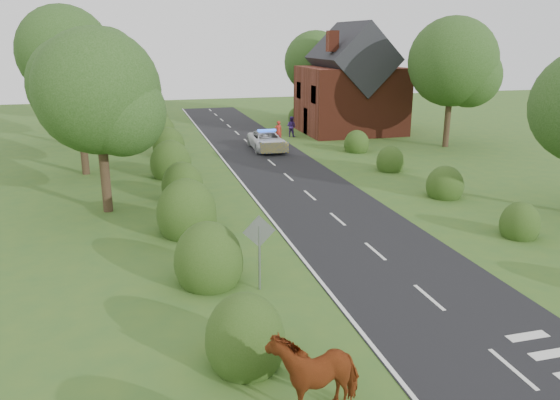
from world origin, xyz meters
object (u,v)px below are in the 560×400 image
object	(u,v)px
road_sign	(259,242)
pedestrian_red	(278,131)
police_van	(267,141)
cow	(314,376)
pedestrian_purple	(291,127)

from	to	relation	value
road_sign	pedestrian_red	size ratio (longest dim) A/B	1.55
road_sign	police_van	world-z (taller)	road_sign
cow	pedestrian_red	bearing A→B (deg)	156.75
road_sign	pedestrian_red	distance (m)	26.34
cow	police_van	size ratio (longest dim) A/B	0.45
police_van	pedestrian_purple	bearing A→B (deg)	57.37
road_sign	pedestrian_red	xyz separation A→B (m)	(7.41, 25.27, -0.84)
road_sign	pedestrian_purple	world-z (taller)	road_sign
police_van	pedestrian_red	distance (m)	3.38
cow	police_van	distance (m)	28.99
cow	pedestrian_red	xyz separation A→B (m)	(7.59, 31.32, 0.02)
pedestrian_red	pedestrian_purple	bearing A→B (deg)	-131.95
pedestrian_red	pedestrian_purple	xyz separation A→B (m)	(1.62, 1.90, 0.02)
cow	pedestrian_purple	world-z (taller)	pedestrian_purple
police_van	pedestrian_red	xyz separation A→B (m)	(1.65, 2.94, 0.14)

